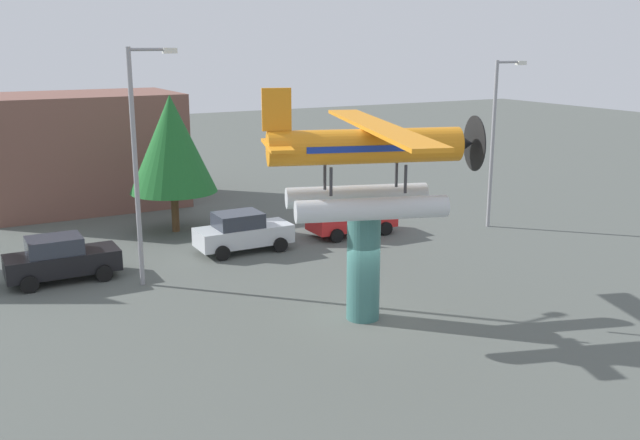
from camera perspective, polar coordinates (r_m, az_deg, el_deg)
The scene contains 10 objects.
ground_plane at distance 24.21m, azimuth 3.41°, elevation -7.80°, with size 140.00×140.00×0.00m, color #515651.
display_pedestal at distance 23.59m, azimuth 3.48°, elevation -3.70°, with size 1.10×1.10×3.64m, color #386B66.
floatplane_monument at distance 22.81m, azimuth 3.93°, elevation 4.70°, with size 7.20×10.24×4.00m.
car_near_black at distance 29.30m, azimuth -19.97°, elevation -2.91°, with size 4.20×2.02×1.76m.
car_mid_silver at distance 31.57m, azimuth -6.21°, elevation -0.94°, with size 4.20×2.02×1.76m.
car_far_red at distance 34.14m, azimuth 2.48°, elevation 0.28°, with size 4.20×2.02×1.76m.
streetlight_primary at distance 27.05m, azimuth -14.20°, elevation 5.25°, with size 1.84×0.28×8.83m.
streetlight_secondary at distance 36.05m, azimuth 13.87°, elevation 6.81°, with size 1.84×0.28×8.14m.
storefront_building at distance 42.07m, azimuth -18.44°, elevation 5.30°, with size 10.39×6.68×6.24m, color brown.
tree_east at distance 34.75m, azimuth -11.74°, elevation 5.95°, with size 4.16×4.16×6.60m.
Camera 1 is at (-11.94, -19.04, 9.00)m, focal length 40.14 mm.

